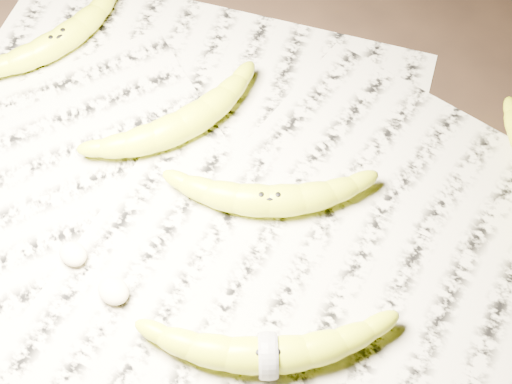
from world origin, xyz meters
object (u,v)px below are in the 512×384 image
Objects in this scene: banana_left_a at (58,40)px; banana_taped at (268,354)px; banana_left_b at (182,123)px; banana_center at (270,199)px.

banana_taped reaches higher than banana_left_a.
banana_left_a is 0.89× the size of banana_taped.
banana_left_a is at bearing 108.53° from banana_left_b.
banana_center reaches higher than banana_left_a.
banana_left_b is 0.29m from banana_taped.
banana_left_a is at bearing 139.15° from banana_center.
banana_center is (0.34, -0.03, 0.00)m from banana_left_a.
banana_center is at bearing -77.59° from banana_left_b.
banana_left_a is 0.47m from banana_taped.
banana_left_b is at bearing 107.80° from banana_taped.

